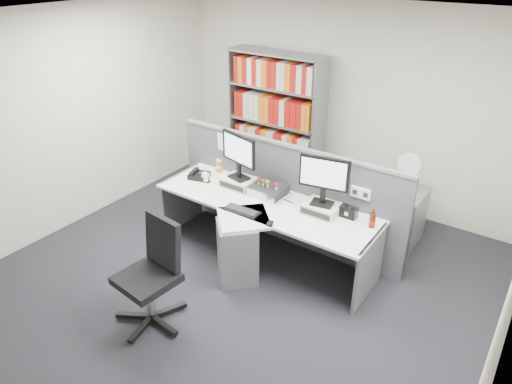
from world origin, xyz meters
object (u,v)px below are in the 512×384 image
Objects in this scene: desk_phone at (199,175)px; filing_cabinet at (401,217)px; desk at (253,231)px; desk_fan at (409,168)px; keyboard at (242,211)px; desk_calendar at (206,178)px; office_chair at (153,270)px; monitor_right at (324,177)px; desktop_pc at (268,190)px; shelving_unit at (276,124)px; cola_bottle at (372,220)px; mouse at (270,223)px; speaker at (348,212)px; monitor_left at (239,153)px.

desk_phone reaches higher than filing_cabinet.
desk is 1.92m from desk_fan.
desk_calendar is at bearing 156.99° from keyboard.
desk is 1.26m from office_chair.
monitor_right is 1.43× the size of desktop_pc.
filing_cabinet is (1.20, 1.40, -0.11)m from desk.
shelving_unit reaches higher than desk_fan.
cola_bottle is 1.01m from desk_fan.
monitor_right is 2.12m from shelving_unit.
desk_calendar reaches higher than desk.
keyboard is 1.99m from desk_fan.
desk_calendar is at bearing 164.62° from desk.
desk_calendar reaches higher than mouse.
desk_calendar is at bearing 111.76° from office_chair.
office_chair is at bearing -119.47° from filing_cabinet.
speaker reaches higher than desktop_pc.
office_chair is at bearing -63.99° from desk_phone.
cola_bottle is at bearing 2.83° from monitor_right.
desk_fan is 0.47× the size of office_chair.
shelving_unit is at bearing 91.24° from desk_calendar.
desk_calendar is 2.05m from cola_bottle.
desk is 6.86× the size of desktop_pc.
monitor_right is 1.17m from desk_fan.
office_chair is (-1.46, -1.63, -0.24)m from cola_bottle.
monitor_right is at bearing -119.44° from desk_fan.
speaker is at bearing 54.87° from office_chair.
keyboard is (-0.71, -0.48, -0.41)m from monitor_right.
shelving_unit is at bearing 167.92° from desk_fan.
desk_fan is at bearing 49.45° from keyboard.
speaker reaches higher than mouse.
keyboard is 1.16m from office_chair.
desktop_pc is at bearing 100.27° from desk.
mouse is 0.84m from speaker.
speaker is at bearing 170.36° from cola_bottle.
keyboard is 2.00m from filing_cabinet.
office_chair is (0.58, -1.46, -0.21)m from desk_calendar.
desk_calendar is at bearing -159.64° from monitor_left.
speaker is 0.09× the size of shelving_unit.
office_chair reaches higher than desk_calendar.
shelving_unit is at bearing 112.88° from keyboard.
mouse is at bearing -58.65° from shelving_unit.
desktop_pc is 0.19× the size of shelving_unit.
office_chair is at bearing -83.24° from monitor_left.
monitor_right is 0.77× the size of filing_cabinet.
keyboard is at bearing -130.54° from filing_cabinet.
filing_cabinet is (1.27, 0.99, -0.42)m from desktop_pc.
shelving_unit reaches higher than office_chair.
desk_calendar is 0.17× the size of filing_cabinet.
mouse is 1.24m from desk_calendar.
desk_phone is at bearing 116.01° from office_chair.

